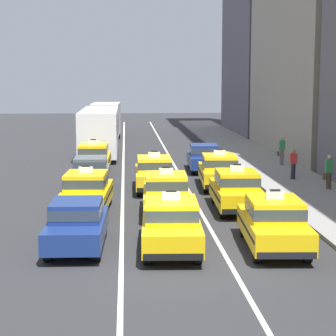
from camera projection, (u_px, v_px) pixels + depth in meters
name	position (u px, v px, depth m)	size (l,w,h in m)	color
ground_plane	(175.00, 262.00, 18.70)	(160.00, 160.00, 0.00)	#2B2B2D
lane_stripe_left_center	(123.00, 168.00, 38.34)	(0.14, 80.00, 0.01)	silver
lane_stripe_center_right	(176.00, 167.00, 38.56)	(0.14, 80.00, 0.01)	silver
sidewalk_curb	(286.00, 178.00, 33.98)	(4.00, 90.00, 0.15)	gray
sedan_left_nearest	(77.00, 223.00, 20.07)	(1.89, 4.35, 1.58)	black
taxi_left_second	(87.00, 191.00, 25.46)	(2.06, 4.65, 1.96)	black
sedan_left_third	(91.00, 172.00, 31.00)	(1.77, 4.30, 1.58)	black
taxi_left_fourth	(94.00, 158.00, 36.24)	(1.89, 4.59, 1.96)	black
bus_left_fifth	(100.00, 129.00, 44.63)	(2.57, 11.21, 3.22)	black
box_truck_left_sixth	(107.00, 120.00, 55.18)	(2.49, 7.04, 3.27)	black
taxi_center_nearest	(171.00, 223.00, 19.87)	(2.00, 4.63, 1.96)	black
taxi_center_second	(166.00, 193.00, 25.10)	(1.96, 4.62, 1.96)	black
taxi_center_third	(154.00, 173.00, 30.49)	(1.86, 4.58, 1.96)	black
taxi_right_nearest	(274.00, 222.00, 20.02)	(2.06, 4.65, 1.96)	black
taxi_right_second	(236.00, 189.00, 25.91)	(1.96, 4.61, 1.96)	black
taxi_right_third	(219.00, 170.00, 31.28)	(2.05, 4.65, 1.96)	black
sedan_right_fourth	(204.00, 157.00, 36.87)	(1.93, 4.36, 1.58)	black
pedestrian_near_crosswalk	(293.00, 164.00, 33.01)	(0.36, 0.24, 1.57)	#23232D
pedestrian_by_storefront	(282.00, 151.00, 38.56)	(0.47, 0.24, 1.70)	slate
pedestrian_far_corner	(329.00, 172.00, 30.16)	(0.47, 0.24, 1.63)	#473828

